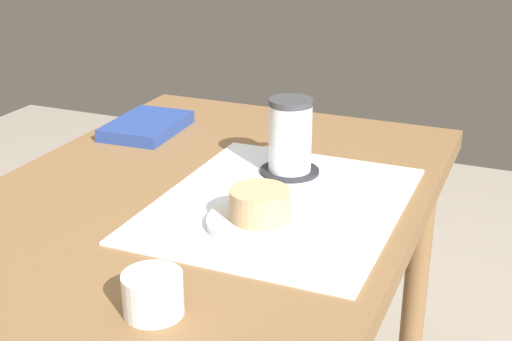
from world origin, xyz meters
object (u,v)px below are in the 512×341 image
(pastry, at_px, (260,204))
(pastry_plate, at_px, (260,222))
(coffee_mug, at_px, (291,135))
(sugar_bowl, at_px, (153,294))
(dining_table, at_px, (189,256))
(small_book, at_px, (147,126))

(pastry, bearing_deg, pastry_plate, 0.00)
(pastry_plate, bearing_deg, coffee_mug, 8.47)
(coffee_mug, distance_m, sugar_bowl, 0.46)
(pastry_plate, distance_m, coffee_mug, 0.22)
(dining_table, bearing_deg, small_book, 40.70)
(pastry_plate, distance_m, sugar_bowl, 0.25)
(small_book, bearing_deg, dining_table, -142.10)
(coffee_mug, bearing_deg, small_book, 73.81)
(pastry, xyz_separation_m, sugar_bowl, (-0.25, 0.03, -0.01))
(small_book, bearing_deg, coffee_mug, -108.99)
(pastry_plate, height_order, coffee_mug, coffee_mug)
(dining_table, distance_m, small_book, 0.38)
(dining_table, height_order, coffee_mug, coffee_mug)
(sugar_bowl, xyz_separation_m, small_book, (0.55, 0.34, -0.01))
(pastry_plate, bearing_deg, sugar_bowl, 173.51)
(pastry, height_order, small_book, pastry)
(small_book, bearing_deg, sugar_bowl, -151.14)
(sugar_bowl, distance_m, small_book, 0.65)
(sugar_bowl, bearing_deg, coffee_mug, 0.38)
(pastry_plate, bearing_deg, pastry, 0.00)
(coffee_mug, bearing_deg, sugar_bowl, -179.62)
(coffee_mug, bearing_deg, dining_table, 149.69)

